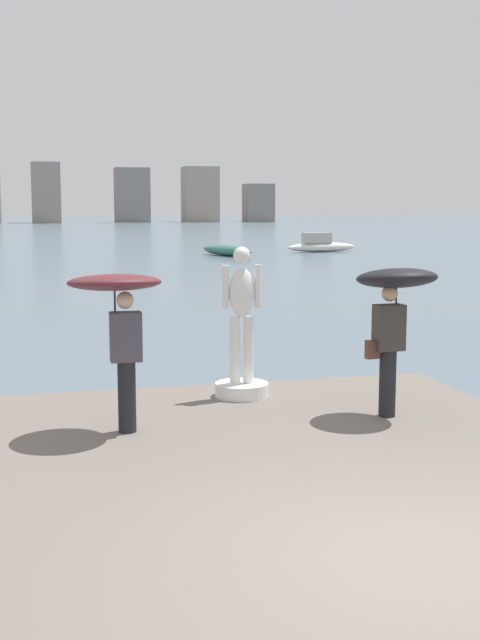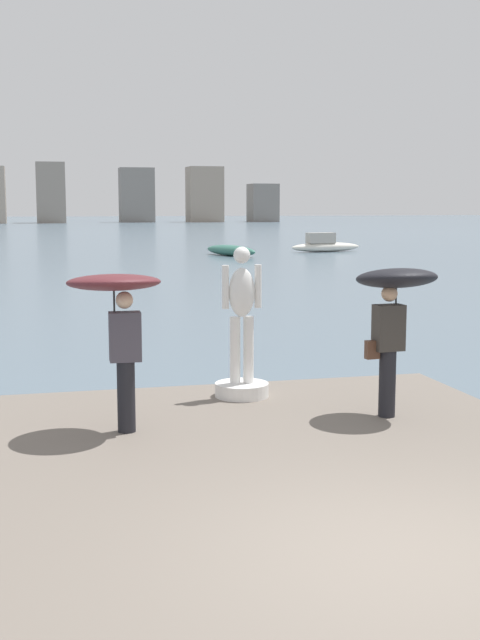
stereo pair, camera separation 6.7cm
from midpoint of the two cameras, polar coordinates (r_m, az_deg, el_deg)
The scene contains 8 objects.
ground_plane at distance 46.00m, azimuth -10.45°, elevation 3.82°, with size 400.00×400.00×0.00m, color slate.
pier at distance 8.61m, azimuth 6.26°, elevation -12.23°, with size 6.67×9.54×0.40m, color #70665B.
statue_white_figure at distance 11.97m, azimuth 0.28°, elevation -1.74°, with size 0.78×0.78×2.17m.
onlooker_left at distance 10.09m, azimuth -8.24°, elevation 1.06°, with size 1.17×1.18×1.98m.
onlooker_right at distance 10.95m, azimuth 10.70°, elevation 1.52°, with size 1.13×1.15×2.00m.
boat_near at distance 57.03m, azimuth 5.85°, elevation 5.15°, with size 5.29×1.79×1.31m.
boat_far at distance 52.36m, azimuth -0.62°, elevation 4.79°, with size 2.78×5.26×0.67m.
distant_skyline at distance 154.37m, azimuth -13.62°, elevation 8.37°, with size 88.20×10.30×13.05m.
Camera 2 is at (-2.80, -5.82, 3.15)m, focal length 46.63 mm.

